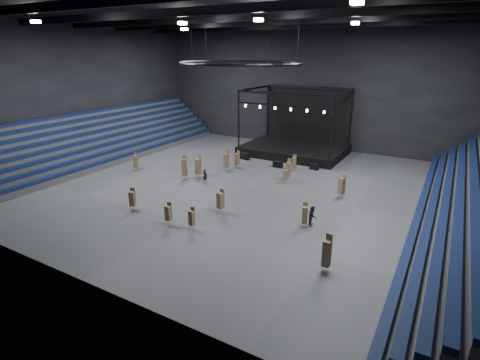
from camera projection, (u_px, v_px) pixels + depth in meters
The scene contains 30 objects.
floor at pixel (241, 185), 41.63m from camera, with size 50.00×50.00×0.00m, color #474749.
ceiling at pixel (241, 8), 35.74m from camera, with size 50.00×42.00×0.20m, color black.
wall_back at pixel (311, 87), 55.87m from camera, with size 50.00×0.20×18.00m, color black.
wall_front at pixel (59, 146), 21.50m from camera, with size 50.00×0.20×18.00m, color black.
wall_left at pixel (80, 91), 50.50m from camera, with size 0.20×42.00×18.00m, color black.
bleachers_left at pixel (98, 145), 51.90m from camera, with size 7.20×40.00×6.40m.
stage at pixel (296, 143), 54.44m from camera, with size 14.00×10.00×9.20m.
truss_ring at pixel (241, 63), 37.38m from camera, with size 12.30×12.30×5.15m.
roof_girders at pixel (241, 17), 36.00m from camera, with size 49.00×30.35×0.70m.
floodlights at pixel (218, 22), 32.92m from camera, with size 28.60×16.60×0.25m.
flight_case_left at pixel (245, 156), 51.50m from camera, with size 1.32×0.66×0.88m, color black.
flight_case_mid at pixel (278, 164), 47.90m from camera, with size 1.21×0.60×0.81m, color black.
flight_case_right at pixel (314, 167), 47.04m from camera, with size 1.10×0.55×0.74m, color black.
chair_stack_0 at pixel (221, 200), 34.22m from camera, with size 0.66×0.66×2.29m.
chair_stack_1 at pixel (198, 166), 43.74m from camera, with size 0.69×0.69×2.71m.
chair_stack_2 at pixel (136, 161), 46.35m from camera, with size 0.43×0.43×2.36m.
chair_stack_3 at pixel (184, 167), 43.13m from camera, with size 0.70×0.70×2.88m.
chair_stack_4 at pixel (168, 213), 31.97m from camera, with size 0.48×0.48×1.99m.
chair_stack_5 at pixel (342, 185), 37.64m from camera, with size 0.71×0.71×2.54m.
chair_stack_6 at pixel (226, 160), 46.46m from camera, with size 0.66×0.66×2.54m.
chair_stack_7 at pixel (192, 218), 31.12m from camera, with size 0.43×0.43×1.94m.
chair_stack_8 at pixel (294, 162), 46.40m from camera, with size 0.44×0.44×2.03m.
chair_stack_9 at pixel (286, 175), 42.03m from camera, with size 0.43×0.43×1.83m.
chair_stack_10 at pixel (237, 159), 47.44m from camera, with size 0.60×0.60×2.27m.
chair_stack_11 at pixel (132, 198), 34.88m from camera, with size 0.62×0.62×2.14m.
chair_stack_12 at pixel (327, 253), 24.96m from camera, with size 0.55×0.55×2.74m.
chair_stack_13 at pixel (305, 215), 31.35m from camera, with size 0.58×0.58×2.23m.
chair_stack_14 at pixel (288, 169), 43.08m from camera, with size 0.46×0.46×2.51m.
man_center at pixel (205, 176), 42.25m from camera, with size 0.59×0.38×1.61m, color black.
crew_member at pixel (312, 216), 31.81m from camera, with size 0.85×0.66×1.76m, color black.
Camera 1 is at (19.51, -33.94, 14.16)m, focal length 28.00 mm.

